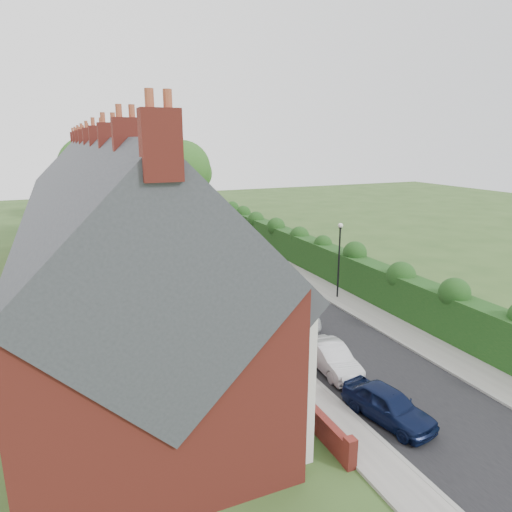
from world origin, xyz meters
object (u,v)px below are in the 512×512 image
(car_white, at_px, (233,271))
(car_grey, at_px, (155,223))
(car_silver_a, at_px, (331,357))
(car_beige, at_px, (178,238))
(car_silver_b, at_px, (289,312))
(horse, at_px, (260,273))
(horse_cart, at_px, (250,259))
(car_red, at_px, (195,244))
(car_green, at_px, (224,264))
(car_navy, at_px, (388,405))
(lamppost, at_px, (339,251))

(car_white, relative_size, car_grey, 0.99)
(car_silver_a, distance_m, car_white, 14.82)
(car_silver_a, xyz_separation_m, car_beige, (-0.13, 28.00, 0.17))
(car_silver_b, height_order, horse, car_silver_b)
(horse, bearing_deg, car_silver_b, 55.36)
(car_silver_b, relative_size, car_beige, 0.95)
(horse_cart, bearing_deg, car_silver_b, -99.85)
(car_red, bearing_deg, car_silver_a, -79.39)
(car_green, xyz_separation_m, car_beige, (-0.88, 11.20, 0.05))
(car_beige, bearing_deg, car_navy, -87.04)
(car_beige, relative_size, horse_cart, 1.77)
(car_white, xyz_separation_m, horse, (1.70, -1.20, -0.04))
(car_navy, relative_size, car_white, 0.74)
(car_silver_b, height_order, horse_cart, horse_cart)
(car_grey, distance_m, horse_cart, 22.00)
(car_green, relative_size, car_red, 0.99)
(car_grey, bearing_deg, car_silver_b, -82.04)
(car_green, bearing_deg, horse, -60.98)
(car_silver_a, xyz_separation_m, car_silver_b, (0.75, 5.60, 0.13))
(car_navy, distance_m, car_white, 19.00)
(car_green, height_order, car_red, car_green)
(car_white, xyz_separation_m, car_grey, (-1.40, 22.40, 0.01))
(car_silver_a, xyz_separation_m, car_white, (0.75, 14.80, 0.11))
(lamppost, relative_size, car_red, 1.15)
(car_silver_a, height_order, car_silver_b, car_silver_b)
(car_white, bearing_deg, car_navy, -79.29)
(horse_cart, bearing_deg, lamppost, -65.48)
(car_navy, bearing_deg, lamppost, 53.20)
(car_green, height_order, car_beige, car_beige)
(car_silver_b, bearing_deg, horse, 90.45)
(car_silver_a, distance_m, car_green, 16.82)
(car_red, relative_size, horse_cart, 1.38)
(car_navy, height_order, car_red, car_red)
(car_green, xyz_separation_m, horse, (1.70, -3.20, -0.04))
(car_navy, distance_m, car_beige, 32.18)
(car_grey, height_order, horse_cart, horse_cart)
(car_navy, relative_size, horse, 2.27)
(horse, bearing_deg, car_white, -57.72)
(car_white, bearing_deg, car_grey, 106.97)
(lamppost, distance_m, car_silver_b, 6.18)
(lamppost, xyz_separation_m, car_grey, (-6.40, 29.00, -2.54))
(car_silver_b, distance_m, car_white, 9.20)
(car_silver_a, relative_size, car_red, 0.86)
(car_white, relative_size, horse, 3.06)
(car_silver_b, height_order, car_white, car_silver_b)
(car_silver_b, xyz_separation_m, car_grey, (-1.40, 31.60, -0.00))
(car_silver_b, bearing_deg, car_silver_a, -85.15)
(car_silver_b, bearing_deg, car_green, 102.48)
(lamppost, bearing_deg, car_white, 127.15)
(lamppost, xyz_separation_m, car_green, (-5.00, 8.60, -2.54))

